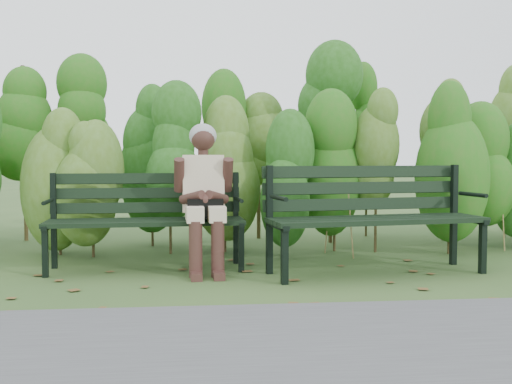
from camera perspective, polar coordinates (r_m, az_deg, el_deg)
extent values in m
plane|color=#335224|center=(5.30, 0.39, -8.34)|extent=(80.00, 80.00, 0.00)
cube|color=#474749|center=(3.20, 4.81, -16.21)|extent=(60.00, 2.50, 0.01)
cylinder|color=#47381E|center=(6.69, -19.47, -2.63)|extent=(0.03, 0.03, 0.80)
ellipsoid|color=#3E6620|center=(6.65, -19.58, 2.86)|extent=(0.64, 0.64, 1.44)
cylinder|color=#47381E|center=(6.57, -14.27, -2.64)|extent=(0.03, 0.03, 0.80)
ellipsoid|color=#3E6620|center=(6.53, -14.35, 2.95)|extent=(0.64, 0.64, 1.44)
cylinder|color=#47381E|center=(6.51, -8.93, -2.64)|extent=(0.03, 0.03, 0.80)
ellipsoid|color=#3E6620|center=(6.47, -8.98, 3.01)|extent=(0.64, 0.64, 1.44)
cylinder|color=#47381E|center=(6.50, -3.53, -2.61)|extent=(0.03, 0.03, 0.80)
ellipsoid|color=#3E6620|center=(6.47, -3.55, 3.04)|extent=(0.64, 0.64, 1.44)
cylinder|color=#47381E|center=(6.55, 1.82, -2.55)|extent=(0.03, 0.03, 0.80)
ellipsoid|color=#3E6620|center=(6.52, 1.83, 3.05)|extent=(0.64, 0.64, 1.44)
cylinder|color=#47381E|center=(6.66, 7.05, -2.48)|extent=(0.03, 0.03, 0.80)
ellipsoid|color=#3E6620|center=(6.63, 7.09, 3.03)|extent=(0.64, 0.64, 1.44)
cylinder|color=#47381E|center=(6.82, 12.07, -2.39)|extent=(0.03, 0.03, 0.80)
ellipsoid|color=#3E6620|center=(6.79, 12.14, 2.99)|extent=(0.64, 0.64, 1.44)
cylinder|color=#47381E|center=(7.04, 16.82, -2.29)|extent=(0.03, 0.03, 0.80)
ellipsoid|color=#3E6620|center=(7.00, 16.91, 2.93)|extent=(0.64, 0.64, 1.44)
cylinder|color=#47381E|center=(7.29, 21.27, -2.18)|extent=(0.03, 0.03, 0.80)
ellipsoid|color=#3E6620|center=(7.26, 21.37, 2.85)|extent=(0.64, 0.64, 1.44)
cylinder|color=#47381E|center=(7.78, -21.67, -0.75)|extent=(0.04, 0.04, 1.10)
ellipsoid|color=#215313|center=(7.77, -21.81, 5.74)|extent=(0.70, 0.70, 1.98)
cylinder|color=#47381E|center=(7.60, -16.09, -0.73)|extent=(0.04, 0.04, 1.10)
ellipsoid|color=#215313|center=(7.59, -16.20, 5.91)|extent=(0.70, 0.70, 1.98)
cylinder|color=#47381E|center=(7.50, -10.31, -0.71)|extent=(0.04, 0.04, 1.10)
ellipsoid|color=#215313|center=(7.49, -10.38, 6.02)|extent=(0.70, 0.70, 1.98)
cylinder|color=#47381E|center=(7.48, -4.44, -0.67)|extent=(0.04, 0.04, 1.10)
ellipsoid|color=#215313|center=(7.47, -4.47, 6.07)|extent=(0.70, 0.70, 1.98)
cylinder|color=#47381E|center=(7.54, 1.41, -0.63)|extent=(0.04, 0.04, 1.10)
ellipsoid|color=#215313|center=(7.53, 1.42, 6.06)|extent=(0.70, 0.70, 1.98)
cylinder|color=#47381E|center=(7.67, 7.11, -0.59)|extent=(0.04, 0.04, 1.10)
ellipsoid|color=#215313|center=(7.66, 7.15, 5.99)|extent=(0.70, 0.70, 1.98)
cylinder|color=#47381E|center=(7.88, 12.56, -0.54)|extent=(0.04, 0.04, 1.10)
ellipsoid|color=#215313|center=(7.87, 12.64, 5.87)|extent=(0.70, 0.70, 1.98)
cylinder|color=#47381E|center=(8.15, 17.69, -0.49)|extent=(0.04, 0.04, 1.10)
ellipsoid|color=#215313|center=(8.14, 17.80, 5.70)|extent=(0.70, 0.70, 1.98)
cylinder|color=#47381E|center=(8.49, 22.45, -0.44)|extent=(0.04, 0.04, 1.10)
ellipsoid|color=#215313|center=(8.48, 22.58, 5.50)|extent=(0.70, 0.70, 1.98)
cube|color=brown|center=(4.70, -4.19, -9.84)|extent=(0.11, 0.10, 0.01)
cube|color=brown|center=(6.45, 17.75, -6.38)|extent=(0.11, 0.11, 0.01)
cube|color=brown|center=(4.80, 20.06, -9.76)|extent=(0.11, 0.11, 0.01)
cube|color=brown|center=(4.81, -4.56, -9.54)|extent=(0.11, 0.10, 0.01)
cube|color=brown|center=(6.09, -3.12, -6.79)|extent=(0.11, 0.11, 0.01)
cube|color=brown|center=(4.21, 4.29, -11.39)|extent=(0.11, 0.11, 0.01)
cube|color=brown|center=(5.36, -6.41, -8.21)|extent=(0.09, 0.11, 0.01)
cube|color=brown|center=(4.71, -23.17, -10.06)|extent=(0.08, 0.09, 0.01)
cube|color=brown|center=(6.30, -21.65, -6.68)|extent=(0.09, 0.11, 0.01)
cube|color=brown|center=(4.20, -2.29, -11.43)|extent=(0.09, 0.10, 0.01)
cube|color=brown|center=(4.86, 12.66, -9.47)|extent=(0.09, 0.10, 0.01)
cube|color=brown|center=(6.42, 22.69, -6.52)|extent=(0.11, 0.11, 0.01)
cube|color=brown|center=(6.23, -17.34, -6.71)|extent=(0.09, 0.07, 0.01)
cube|color=brown|center=(4.89, -11.31, -9.37)|extent=(0.11, 0.11, 0.01)
cube|color=brown|center=(4.92, -11.23, -9.30)|extent=(0.10, 0.11, 0.01)
cube|color=brown|center=(6.19, 3.69, -6.63)|extent=(0.11, 0.11, 0.01)
cube|color=brown|center=(6.22, 14.54, -6.67)|extent=(0.11, 0.11, 0.01)
cube|color=brown|center=(6.36, 7.66, -6.38)|extent=(0.11, 0.11, 0.01)
cube|color=brown|center=(5.52, 21.37, -8.08)|extent=(0.10, 0.11, 0.01)
cube|color=brown|center=(6.37, 14.78, -6.45)|extent=(0.11, 0.09, 0.01)
cube|color=brown|center=(4.44, 12.29, -10.71)|extent=(0.11, 0.11, 0.01)
cube|color=brown|center=(5.64, -1.38, -7.61)|extent=(0.11, 0.11, 0.01)
cube|color=black|center=(5.56, -10.50, -3.04)|extent=(1.85, 0.20, 0.04)
cube|color=black|center=(5.69, -10.45, -2.89)|extent=(1.85, 0.20, 0.04)
cube|color=black|center=(5.81, -10.41, -2.76)|extent=(1.85, 0.20, 0.04)
cube|color=black|center=(5.94, -10.38, -2.63)|extent=(1.85, 0.20, 0.04)
cube|color=black|center=(6.03, -10.36, -1.47)|extent=(1.85, 0.15, 0.11)
cube|color=black|center=(6.03, -10.37, -0.10)|extent=(1.85, 0.15, 0.11)
cube|color=black|center=(6.04, -10.38, 1.27)|extent=(1.85, 0.15, 0.11)
cube|color=black|center=(5.68, -19.44, -5.39)|extent=(0.05, 0.05, 0.46)
cube|color=black|center=(6.08, -18.71, -2.62)|extent=(0.05, 0.05, 0.92)
cube|color=black|center=(5.85, -19.11, -3.05)|extent=(0.08, 0.51, 0.04)
cylinder|color=black|center=(5.78, -19.24, -0.89)|extent=(0.06, 0.39, 0.04)
cube|color=black|center=(5.62, -1.42, -5.29)|extent=(0.05, 0.05, 0.46)
cube|color=black|center=(6.02, -1.94, -2.49)|extent=(0.05, 0.05, 0.92)
cube|color=black|center=(5.79, -1.67, -2.93)|extent=(0.08, 0.51, 0.04)
cylinder|color=black|center=(5.72, -1.61, -0.74)|extent=(0.06, 0.39, 0.04)
cube|color=black|center=(5.40, 12.44, -2.84)|extent=(1.99, 0.42, 0.04)
cube|color=black|center=(5.53, 11.79, -2.69)|extent=(1.99, 0.42, 0.04)
cube|color=black|center=(5.65, 11.17, -2.55)|extent=(1.99, 0.42, 0.04)
cube|color=black|center=(5.78, 10.58, -2.42)|extent=(1.99, 0.42, 0.04)
cube|color=black|center=(5.86, 10.17, -1.14)|extent=(1.98, 0.36, 0.12)
cube|color=black|center=(5.86, 10.11, 0.39)|extent=(1.98, 0.36, 0.12)
cube|color=black|center=(5.87, 10.06, 1.91)|extent=(1.98, 0.36, 0.12)
cube|color=black|center=(5.07, 2.74, -6.02)|extent=(0.06, 0.06, 0.50)
cube|color=black|center=(5.49, 1.28, -2.66)|extent=(0.06, 0.06, 1.00)
cube|color=black|center=(5.25, 2.03, -3.19)|extent=(0.14, 0.56, 0.04)
cylinder|color=black|center=(5.17, 2.21, -0.57)|extent=(0.10, 0.42, 0.04)
cube|color=black|center=(5.91, 20.78, -4.89)|extent=(0.06, 0.06, 0.50)
cube|color=black|center=(6.28, 18.32, -2.07)|extent=(0.06, 0.06, 1.00)
cube|color=black|center=(6.07, 19.62, -2.49)|extent=(0.14, 0.56, 0.04)
cylinder|color=black|center=(6.00, 19.96, -0.22)|extent=(0.10, 0.42, 0.04)
cube|color=beige|center=(5.52, -5.88, -2.02)|extent=(0.18, 0.47, 0.14)
cube|color=beige|center=(5.53, -3.84, -2.00)|extent=(0.18, 0.47, 0.14)
cylinder|color=#41241E|center=(5.37, -5.77, -5.47)|extent=(0.13, 0.13, 0.50)
cylinder|color=#41241E|center=(5.38, -3.66, -5.44)|extent=(0.13, 0.13, 0.50)
cube|color=#41241E|center=(5.32, -5.71, -7.95)|extent=(0.11, 0.22, 0.07)
cube|color=#41241E|center=(5.33, -3.57, -7.92)|extent=(0.11, 0.22, 0.07)
cube|color=beige|center=(5.80, -5.06, 0.74)|extent=(0.41, 0.29, 0.57)
cylinder|color=#41241E|center=(5.77, -5.07, 3.66)|extent=(0.10, 0.10, 0.11)
sphere|color=#41241E|center=(5.76, -5.07, 5.08)|extent=(0.23, 0.23, 0.23)
ellipsoid|color=gray|center=(5.79, -5.08, 5.34)|extent=(0.26, 0.25, 0.24)
cylinder|color=#41241E|center=(5.70, -7.32, 1.61)|extent=(0.11, 0.23, 0.34)
cylinder|color=#41241E|center=(5.73, -2.72, 1.65)|extent=(0.11, 0.23, 0.34)
cylinder|color=#41241E|center=(5.57, -6.09, -0.50)|extent=(0.26, 0.28, 0.14)
cylinder|color=#41241E|center=(5.58, -3.74, -0.48)|extent=(0.24, 0.29, 0.14)
sphere|color=#41241E|center=(5.51, -4.87, -0.76)|extent=(0.12, 0.12, 0.12)
cube|color=black|center=(5.53, -4.87, -1.55)|extent=(0.33, 0.15, 0.18)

